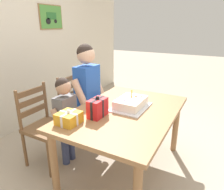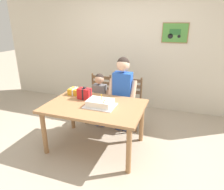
% 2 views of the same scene
% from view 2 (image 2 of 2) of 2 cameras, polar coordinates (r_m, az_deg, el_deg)
% --- Properties ---
extents(ground_plane, '(20.00, 20.00, 0.00)m').
position_cam_2_polar(ground_plane, '(3.35, -4.56, -14.24)').
color(ground_plane, tan).
extents(back_wall, '(6.40, 0.11, 2.60)m').
position_cam_2_polar(back_wall, '(4.58, 4.80, 12.80)').
color(back_wall, beige).
rests_on(back_wall, ground).
extents(dining_table, '(1.45, 0.98, 0.72)m').
position_cam_2_polar(dining_table, '(3.03, -4.89, -4.36)').
color(dining_table, '#9E7047').
rests_on(dining_table, ground).
extents(birthday_cake, '(0.44, 0.34, 0.19)m').
position_cam_2_polar(birthday_cake, '(2.93, -3.39, -2.33)').
color(birthday_cake, silver).
rests_on(birthday_cake, dining_table).
extents(gift_box_red_large, '(0.21, 0.13, 0.21)m').
position_cam_2_polar(gift_box_red_large, '(3.22, -7.87, 0.37)').
color(gift_box_red_large, red).
rests_on(gift_box_red_large, dining_table).
extents(gift_box_beside_cake, '(0.20, 0.19, 0.14)m').
position_cam_2_polar(gift_box_beside_cake, '(3.46, -10.43, 1.04)').
color(gift_box_beside_cake, gold).
rests_on(gift_box_beside_cake, dining_table).
extents(chair_left, '(0.42, 0.42, 0.92)m').
position_cam_2_polar(chair_left, '(3.94, -3.80, -0.96)').
color(chair_left, brown).
rests_on(chair_left, ground).
extents(chair_right, '(0.44, 0.44, 0.92)m').
position_cam_2_polar(chair_right, '(3.76, 4.86, -2.09)').
color(chair_right, brown).
rests_on(chair_right, ground).
extents(child_older, '(0.48, 0.27, 1.34)m').
position_cam_2_polar(child_older, '(3.45, 3.02, 2.08)').
color(child_older, '#38426B').
rests_on(child_older, ground).
extents(child_younger, '(0.37, 0.21, 1.03)m').
position_cam_2_polar(child_younger, '(3.65, -3.53, -0.10)').
color(child_younger, '#38426B').
rests_on(child_younger, ground).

